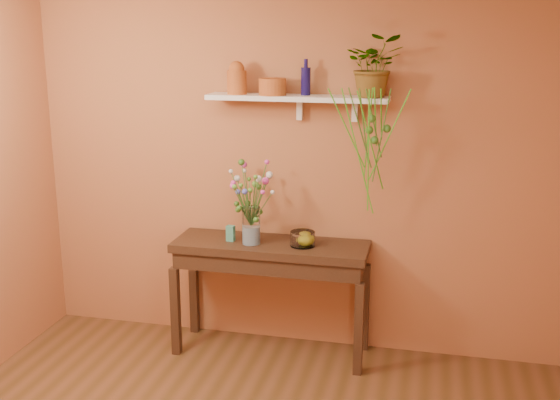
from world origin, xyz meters
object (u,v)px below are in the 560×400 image
object	(u,v)px
glass_bowl	(302,239)
bouquet	(250,188)
terracotta_jug	(237,78)
blue_bottle	(306,80)
spider_plant	(374,66)
glass_vase	(251,228)
sideboard	(271,259)

from	to	relation	value
glass_bowl	bouquet	bearing A→B (deg)	-177.70
terracotta_jug	blue_bottle	size ratio (longest dim) A/B	0.93
spider_plant	bouquet	size ratio (longest dim) A/B	0.91
glass_vase	bouquet	size ratio (longest dim) A/B	0.59
spider_plant	glass_bowl	xyz separation A→B (m)	(-0.46, -0.14, -1.23)
terracotta_jug	blue_bottle	world-z (taller)	blue_bottle
glass_vase	glass_bowl	distance (m)	0.38
terracotta_jug	blue_bottle	bearing A→B (deg)	5.64
sideboard	glass_vase	size ratio (longest dim) A/B	5.19
terracotta_jug	spider_plant	bearing A→B (deg)	0.74
spider_plant	glass_bowl	bearing A→B (deg)	-163.52
sideboard	terracotta_jug	distance (m)	1.34
sideboard	glass_bowl	bearing A→B (deg)	-5.44
glass_bowl	sideboard	bearing A→B (deg)	174.56
sideboard	glass_vase	xyz separation A→B (m)	(-0.13, -0.05, 0.24)
glass_bowl	terracotta_jug	bearing A→B (deg)	166.40
spider_plant	glass_bowl	size ratio (longest dim) A/B	2.39
spider_plant	glass_bowl	distance (m)	1.32
glass_bowl	glass_vase	bearing A→B (deg)	-175.20
terracotta_jug	spider_plant	distance (m)	0.98
sideboard	terracotta_jug	size ratio (longest dim) A/B	6.10
sideboard	spider_plant	xyz separation A→B (m)	(0.71, 0.11, 1.41)
terracotta_jug	glass_bowl	size ratio (longest dim) A/B	1.32
spider_plant	glass_vase	distance (m)	1.44
spider_plant	glass_vase	bearing A→B (deg)	-168.64
blue_bottle	glass_vase	xyz separation A→B (m)	(-0.35, -0.20, -1.05)
sideboard	spider_plant	distance (m)	1.58
terracotta_jug	bouquet	distance (m)	0.79
sideboard	terracotta_jug	xyz separation A→B (m)	(-0.27, 0.10, 1.31)
sideboard	spider_plant	size ratio (longest dim) A/B	3.37
terracotta_jug	spider_plant	xyz separation A→B (m)	(0.98, 0.01, 0.10)
bouquet	spider_plant	bearing A→B (deg)	10.22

